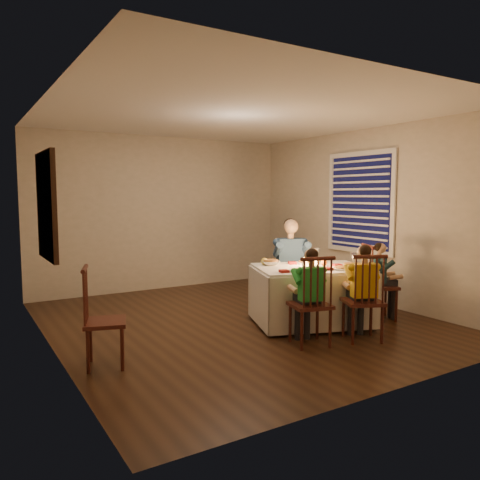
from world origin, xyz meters
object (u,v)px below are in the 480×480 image
child_teal (379,319)px  child_yellow (362,340)px  chair_end (379,319)px  adult (290,310)px  chair_extra (106,366)px  chair_near_left (310,345)px  chair_near_right (362,340)px  dining_table (311,283)px  serving_bowl (271,263)px  child_green (310,345)px  chair_adult (290,310)px

child_teal → child_yellow: bearing=146.4°
chair_end → child_yellow: 1.00m
adult → chair_extra: bearing=-140.0°
chair_near_left → child_teal: size_ratio=0.98×
chair_end → chair_extra: (-3.51, 0.18, 0.00)m
chair_near_right → child_yellow: (0.00, 0.00, 0.00)m
dining_table → chair_near_right: dining_table is taller
chair_extra → serving_bowl: serving_bowl is taller
chair_near_left → dining_table: bearing=-116.0°
dining_table → chair_end: (0.90, -0.30, -0.51)m
chair_near_right → dining_table: bearing=-61.4°
chair_end → child_green: (-1.45, -0.34, 0.00)m
chair_extra → dining_table: bearing=-69.6°
chair_end → chair_near_right: bearing=146.4°
serving_bowl → child_yellow: bearing=-71.3°
chair_near_right → chair_end: size_ratio=1.00×
chair_extra → chair_near_left: bearing=-86.3°
dining_table → serving_bowl: size_ratio=7.11×
chair_adult → child_green: 1.53m
child_green → serving_bowl: 1.28m
chair_near_left → chair_end: bearing=-152.2°
serving_bowl → chair_adult: bearing=29.3°
child_teal → serving_bowl: serving_bowl is taller
adult → child_green: (-0.76, -1.33, 0.00)m
chair_end → chair_extra: size_ratio=1.02×
chair_near_left → serving_bowl: bearing=-86.3°
child_green → child_teal: bearing=-152.2°
chair_extra → adult: size_ratio=0.74×
chair_near_left → child_yellow: size_ratio=0.91×
chair_end → adult: 1.21m
chair_adult → serving_bowl: (-0.56, -0.32, 0.75)m
chair_near_left → child_teal: 1.49m
dining_table → chair_adult: bearing=92.6°
chair_adult → child_teal: (0.69, -1.00, 0.00)m
adult → serving_bowl: (-0.56, -0.32, 0.75)m
chair_adult → chair_extra: (-2.82, -0.82, 0.00)m
serving_bowl → chair_extra: bearing=-167.5°
chair_adult → serving_bowl: bearing=-126.9°
chair_end → child_teal: 0.00m
chair_extra → child_green: child_green is taller
child_green → chair_near_right: bearing=178.1°
chair_extra → child_yellow: (2.66, -0.70, 0.00)m
child_green → chair_end: bearing=-152.2°
adult → child_teal: (0.69, -1.00, 0.00)m
chair_adult → child_green: child_green is taller
chair_extra → child_green: size_ratio=0.91×
chair_end → child_green: 1.49m
child_green → child_teal: size_ratio=1.05×
adult → child_yellow: adult is taller
dining_table → child_green: size_ratio=1.56×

